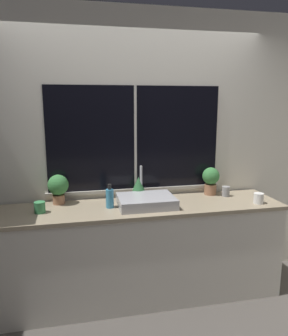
{
  "coord_description": "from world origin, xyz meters",
  "views": [
    {
      "loc": [
        -0.58,
        -2.5,
        1.84
      ],
      "look_at": [
        0.02,
        0.29,
        1.25
      ],
      "focal_mm": 35.0,
      "sensor_mm": 36.0,
      "label": 1
    }
  ],
  "objects_px": {
    "potted_plant_center": "(139,188)",
    "potted_plant_left": "(58,187)",
    "mug_white": "(259,198)",
    "mug_grey": "(226,191)",
    "sink": "(146,201)",
    "soap_bottle": "(110,198)",
    "mug_green": "(40,207)",
    "potted_plant_right": "(211,179)"
  },
  "relations": [
    {
      "from": "potted_plant_right",
      "to": "mug_green",
      "type": "relative_size",
      "value": 2.89
    },
    {
      "from": "potted_plant_left",
      "to": "mug_grey",
      "type": "height_order",
      "value": "potted_plant_left"
    },
    {
      "from": "potted_plant_right",
      "to": "mug_green",
      "type": "distance_m",
      "value": 1.67
    },
    {
      "from": "potted_plant_center",
      "to": "potted_plant_right",
      "type": "height_order",
      "value": "potted_plant_right"
    },
    {
      "from": "potted_plant_center",
      "to": "mug_white",
      "type": "height_order",
      "value": "potted_plant_center"
    },
    {
      "from": "sink",
      "to": "mug_grey",
      "type": "relative_size",
      "value": 5.09
    },
    {
      "from": "soap_bottle",
      "to": "sink",
      "type": "bearing_deg",
      "value": -3.47
    },
    {
      "from": "mug_green",
      "to": "potted_plant_right",
      "type": "bearing_deg",
      "value": 7.76
    },
    {
      "from": "potted_plant_left",
      "to": "mug_green",
      "type": "xyz_separation_m",
      "value": [
        -0.15,
        -0.22,
        -0.11
      ]
    },
    {
      "from": "potted_plant_right",
      "to": "mug_white",
      "type": "height_order",
      "value": "potted_plant_right"
    },
    {
      "from": "mug_grey",
      "to": "potted_plant_center",
      "type": "bearing_deg",
      "value": 173.84
    },
    {
      "from": "sink",
      "to": "mug_white",
      "type": "relative_size",
      "value": 5.19
    },
    {
      "from": "mug_green",
      "to": "mug_white",
      "type": "relative_size",
      "value": 0.99
    },
    {
      "from": "mug_green",
      "to": "potted_plant_left",
      "type": "bearing_deg",
      "value": 56.42
    },
    {
      "from": "mug_green",
      "to": "mug_grey",
      "type": "height_order",
      "value": "mug_grey"
    },
    {
      "from": "potted_plant_left",
      "to": "potted_plant_center",
      "type": "bearing_deg",
      "value": 0.0
    },
    {
      "from": "mug_green",
      "to": "mug_grey",
      "type": "xyz_separation_m",
      "value": [
        1.77,
        0.13,
        0.0
      ]
    },
    {
      "from": "sink",
      "to": "potted_plant_right",
      "type": "height_order",
      "value": "sink"
    },
    {
      "from": "potted_plant_left",
      "to": "potted_plant_right",
      "type": "bearing_deg",
      "value": 0.0
    },
    {
      "from": "sink",
      "to": "mug_white",
      "type": "xyz_separation_m",
      "value": [
        1.04,
        -0.15,
        0.0
      ]
    },
    {
      "from": "potted_plant_center",
      "to": "potted_plant_right",
      "type": "relative_size",
      "value": 0.78
    },
    {
      "from": "potted_plant_right",
      "to": "soap_bottle",
      "type": "xyz_separation_m",
      "value": [
        -1.05,
        -0.21,
        -0.07
      ]
    },
    {
      "from": "potted_plant_center",
      "to": "mug_white",
      "type": "xyz_separation_m",
      "value": [
        1.06,
        -0.38,
        -0.06
      ]
    },
    {
      "from": "mug_white",
      "to": "mug_grey",
      "type": "relative_size",
      "value": 0.98
    },
    {
      "from": "sink",
      "to": "mug_green",
      "type": "bearing_deg",
      "value": 179.64
    },
    {
      "from": "mug_grey",
      "to": "mug_green",
      "type": "bearing_deg",
      "value": -175.79
    },
    {
      "from": "potted_plant_right",
      "to": "mug_green",
      "type": "xyz_separation_m",
      "value": [
        -1.65,
        -0.22,
        -0.11
      ]
    },
    {
      "from": "potted_plant_center",
      "to": "potted_plant_left",
      "type": "bearing_deg",
      "value": 180.0
    },
    {
      "from": "potted_plant_right",
      "to": "mug_green",
      "type": "bearing_deg",
      "value": -172.24
    },
    {
      "from": "potted_plant_left",
      "to": "mug_grey",
      "type": "distance_m",
      "value": 1.63
    },
    {
      "from": "mug_white",
      "to": "mug_grey",
      "type": "height_order",
      "value": "mug_grey"
    },
    {
      "from": "mug_white",
      "to": "mug_grey",
      "type": "bearing_deg",
      "value": 124.15
    },
    {
      "from": "potted_plant_center",
      "to": "mug_grey",
      "type": "xyz_separation_m",
      "value": [
        0.87,
        -0.09,
        -0.06
      ]
    },
    {
      "from": "mug_grey",
      "to": "potted_plant_right",
      "type": "bearing_deg",
      "value": 143.01
    },
    {
      "from": "soap_bottle",
      "to": "mug_white",
      "type": "bearing_deg",
      "value": -6.96
    },
    {
      "from": "potted_plant_center",
      "to": "soap_bottle",
      "type": "height_order",
      "value": "potted_plant_center"
    },
    {
      "from": "potted_plant_center",
      "to": "mug_green",
      "type": "height_order",
      "value": "potted_plant_center"
    },
    {
      "from": "potted_plant_right",
      "to": "mug_grey",
      "type": "relative_size",
      "value": 2.81
    },
    {
      "from": "soap_bottle",
      "to": "mug_green",
      "type": "bearing_deg",
      "value": -178.66
    },
    {
      "from": "sink",
      "to": "soap_bottle",
      "type": "distance_m",
      "value": 0.33
    },
    {
      "from": "soap_bottle",
      "to": "potted_plant_left",
      "type": "bearing_deg",
      "value": 154.93
    },
    {
      "from": "potted_plant_left",
      "to": "mug_green",
      "type": "height_order",
      "value": "potted_plant_left"
    }
  ]
}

